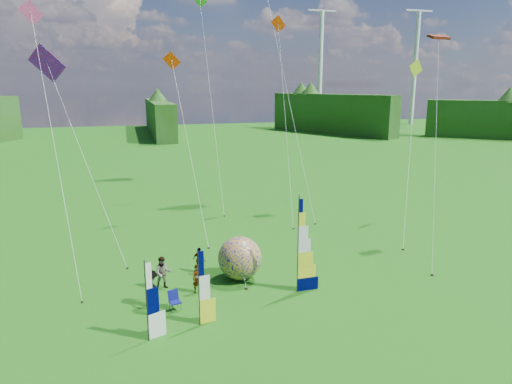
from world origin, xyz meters
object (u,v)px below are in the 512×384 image
object	(u,v)px
feather_banner_main	(298,246)
spectator_b	(163,273)
side_banner_left	(199,289)
kite_whale	(288,85)
side_banner_far	(147,303)
camp_chair	(175,301)
spectator_a	(198,279)
spectator_d	(199,260)
spectator_c	(152,288)
bol_inflatable	(240,258)

from	to	relation	value
feather_banner_main	spectator_b	distance (m)	7.44
feather_banner_main	side_banner_left	distance (m)	5.96
side_banner_left	kite_whale	bearing A→B (deg)	49.99
spectator_b	side_banner_far	bearing A→B (deg)	-100.80
camp_chair	side_banner_far	bearing A→B (deg)	-134.55
spectator_a	spectator_b	size ratio (longest dim) A/B	0.86
spectator_d	camp_chair	size ratio (longest dim) A/B	1.53
spectator_c	side_banner_far	bearing A→B (deg)	-168.94
side_banner_left	spectator_a	bearing A→B (deg)	72.61
bol_inflatable	spectator_d	world-z (taller)	bol_inflatable
side_banner_left	camp_chair	world-z (taller)	side_banner_left
camp_chair	feather_banner_main	bearing A→B (deg)	-12.58
spectator_c	camp_chair	size ratio (longest dim) A/B	1.89
feather_banner_main	spectator_b	bearing A→B (deg)	159.91
feather_banner_main	kite_whale	distance (m)	19.71
spectator_b	camp_chair	distance (m)	2.69
spectator_b	kite_whale	bearing A→B (deg)	50.90
spectator_a	kite_whale	xyz separation A→B (m)	(10.54, 15.69, 10.03)
feather_banner_main	camp_chair	size ratio (longest dim) A/B	5.22
spectator_b	bol_inflatable	bearing A→B (deg)	2.54
feather_banner_main	kite_whale	xyz separation A→B (m)	(5.42, 17.07, 8.24)
bol_inflatable	kite_whale	distance (m)	19.17
spectator_c	spectator_a	bearing A→B (deg)	-53.59
feather_banner_main	bol_inflatable	distance (m)	3.80
spectator_a	camp_chair	bearing A→B (deg)	-139.60
bol_inflatable	spectator_c	xyz separation A→B (m)	(-5.01, -1.97, -0.31)
side_banner_left	spectator_a	size ratio (longest dim) A/B	2.30
side_banner_left	spectator_d	world-z (taller)	side_banner_left
kite_whale	side_banner_left	bearing A→B (deg)	-141.64
side_banner_left	side_banner_far	size ratio (longest dim) A/B	1.01
camp_chair	spectator_c	bearing A→B (deg)	127.65
spectator_b	spectator_c	distance (m)	1.96
side_banner_far	camp_chair	bearing A→B (deg)	37.97
side_banner_left	spectator_d	xyz separation A→B (m)	(0.94, 6.07, -1.05)
feather_banner_main	spectator_b	size ratio (longest dim) A/B	2.83
feather_banner_main	spectator_a	distance (m)	5.59
spectator_b	camp_chair	bearing A→B (deg)	-81.60
camp_chair	side_banner_left	bearing A→B (deg)	-76.35
spectator_d	camp_chair	bearing A→B (deg)	112.46
spectator_c	kite_whale	distance (m)	23.23
side_banner_far	spectator_a	size ratio (longest dim) A/B	2.28
feather_banner_main	spectator_d	world-z (taller)	feather_banner_main
feather_banner_main	side_banner_far	xyz separation A→B (m)	(-7.90, -2.74, -0.78)
bol_inflatable	spectator_d	size ratio (longest dim) A/B	1.65
spectator_a	kite_whale	size ratio (longest dim) A/B	0.07
camp_chair	bol_inflatable	bearing A→B (deg)	19.94
bol_inflatable	kite_whale	world-z (taller)	kite_whale
spectator_c	spectator_d	distance (m)	4.60
spectator_a	spectator_c	world-z (taller)	spectator_c
side_banner_far	spectator_b	size ratio (longest dim) A/B	1.97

